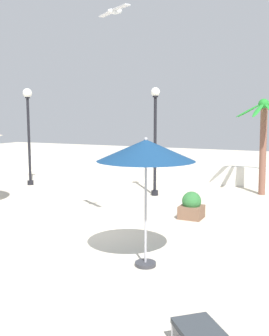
% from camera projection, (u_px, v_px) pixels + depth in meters
% --- Properties ---
extents(ground_plane, '(56.00, 56.00, 0.00)m').
position_uv_depth(ground_plane, '(86.00, 231.00, 10.85)').
color(ground_plane, beige).
extents(boundary_wall, '(25.20, 0.30, 0.91)m').
position_uv_depth(boundary_wall, '(187.00, 173.00, 18.75)').
color(boundary_wall, silver).
rests_on(boundary_wall, ground_plane).
extents(patio_umbrella_0, '(2.06, 2.06, 2.76)m').
position_uv_depth(patio_umbrella_0, '(146.00, 151.00, 8.01)').
color(patio_umbrella_0, '#333338').
rests_on(patio_umbrella_0, ground_plane).
extents(palm_tree_0, '(2.23, 2.25, 3.87)m').
position_uv_depth(palm_tree_0, '(263.00, 133.00, 15.59)').
color(palm_tree_0, brown).
rests_on(palm_tree_0, ground_plane).
extents(lamp_post_0, '(0.42, 0.42, 4.43)m').
position_uv_depth(lamp_post_0, '(28.00, 122.00, 17.77)').
color(lamp_post_0, black).
rests_on(lamp_post_0, ground_plane).
extents(lamp_post_1, '(0.36, 0.36, 4.30)m').
position_uv_depth(lamp_post_1, '(155.00, 132.00, 15.40)').
color(lamp_post_1, black).
rests_on(lamp_post_1, ground_plane).
extents(seagull_0, '(1.19, 0.83, 0.14)m').
position_uv_depth(seagull_0, '(114.00, 11.00, 9.24)').
color(seagull_0, white).
extents(planter, '(0.70, 0.70, 0.85)m').
position_uv_depth(planter, '(191.00, 206.00, 12.16)').
color(planter, brown).
rests_on(planter, ground_plane).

